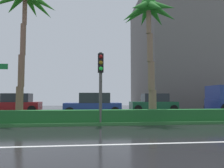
{
  "coord_description": "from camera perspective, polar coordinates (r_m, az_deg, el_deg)",
  "views": [
    {
      "loc": [
        4.03,
        -4.36,
        1.44
      ],
      "look_at": [
        5.5,
        9.24,
        2.26
      ],
      "focal_mm": 33.74,
      "sensor_mm": 36.0,
      "label": 1
    }
  ],
  "objects": [
    {
      "name": "median_strip",
      "position": [
        13.07,
        -24.42,
        -9.11
      ],
      "size": [
        85.5,
        4.0,
        0.15
      ],
      "primitive_type": "cube",
      "color": "#2D6B33",
      "rests_on": "ground_plane"
    },
    {
      "name": "median_hedge",
      "position": [
        11.72,
        -26.53,
        -7.91
      ],
      "size": [
        76.5,
        0.7,
        0.6
      ],
      "color": "#1E6028",
      "rests_on": "median_strip"
    },
    {
      "name": "ground_plane",
      "position": [
        14.04,
        -23.14,
        -9.24
      ],
      "size": [
        90.0,
        42.0,
        0.1
      ],
      "primitive_type": "cube",
      "color": "black"
    },
    {
      "name": "palm_tree_centre_left",
      "position": [
        14.37,
        -22.59,
        18.62
      ],
      "size": [
        3.99,
        4.16,
        8.02
      ],
      "color": "brown",
      "rests_on": "median_strip"
    },
    {
      "name": "palm_tree_centre",
      "position": [
        13.34,
        10.0,
        16.81
      ],
      "size": [
        3.45,
        3.6,
        7.28
      ],
      "color": "#795F4A",
      "rests_on": "median_strip"
    },
    {
      "name": "car_in_traffic_second",
      "position": [
        20.56,
        -24.58,
        -4.82
      ],
      "size": [
        4.3,
        2.02,
        1.72
      ],
      "rotation": [
        0.0,
        0.0,
        3.14
      ],
      "color": "maroon",
      "rests_on": "ground_plane"
    },
    {
      "name": "building_far_right",
      "position": [
        34.64,
        19.21,
        8.16
      ],
      "size": [
        14.21,
        14.35,
        16.55
      ],
      "color": "#605B59",
      "rests_on": "ground_plane"
    },
    {
      "name": "car_in_traffic_fourth",
      "position": [
        20.23,
        11.24,
        -5.09
      ],
      "size": [
        4.3,
        2.02,
        1.72
      ],
      "rotation": [
        0.0,
        0.0,
        3.14
      ],
      "color": "#195133",
      "rests_on": "ground_plane"
    },
    {
      "name": "car_in_traffic_third",
      "position": [
        16.33,
        -5.15,
        -5.56
      ],
      "size": [
        4.3,
        2.02,
        1.72
      ],
      "rotation": [
        0.0,
        0.0,
        3.14
      ],
      "color": "navy",
      "rests_on": "ground_plane"
    },
    {
      "name": "traffic_signal_median_right",
      "position": [
        10.73,
        -3.1,
        2.75
      ],
      "size": [
        0.28,
        0.43,
        3.55
      ],
      "color": "#4C4C47",
      "rests_on": "median_strip"
    }
  ]
}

